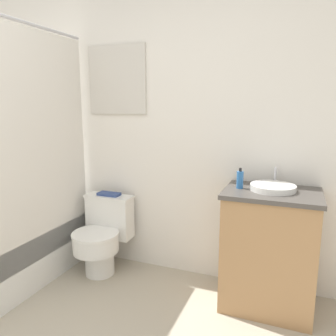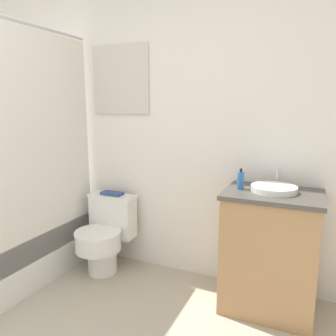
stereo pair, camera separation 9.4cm
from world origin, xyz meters
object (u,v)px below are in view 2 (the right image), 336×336
at_px(sink, 274,189).
at_px(soap_bottle, 241,180).
at_px(toilet, 105,234).
at_px(book_on_tank, 112,193).

relative_size(sink, soap_bottle, 2.34).
distance_m(toilet, book_on_tank, 0.36).
bearing_deg(sink, book_on_tank, 175.63).
relative_size(toilet, book_on_tank, 3.32).
distance_m(toilet, soap_bottle, 1.28).
relative_size(toilet, sink, 1.91).
xyz_separation_m(soap_bottle, book_on_tank, (-1.14, 0.13, -0.25)).
bearing_deg(book_on_tank, soap_bottle, -6.43).
xyz_separation_m(sink, book_on_tank, (-1.36, 0.10, -0.21)).
height_order(toilet, book_on_tank, book_on_tank).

